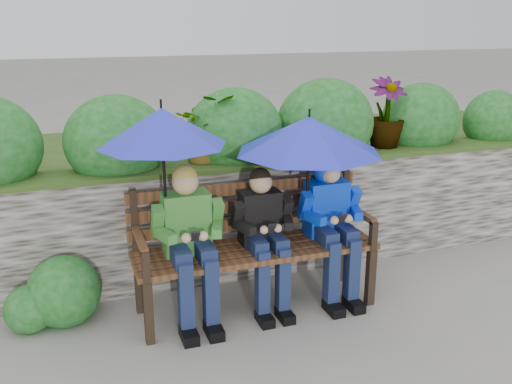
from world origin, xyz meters
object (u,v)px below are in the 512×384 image
object	(u,v)px
boy_right	(331,215)
umbrella_left	(162,127)
boy_left	(190,237)
park_bench	(253,238)
boy_middle	(264,231)
umbrella_right	(309,135)

from	to	relation	value
boy_right	umbrella_left	world-z (taller)	umbrella_left
boy_left	umbrella_left	world-z (taller)	umbrella_left
park_bench	boy_right	xyz separation A→B (m)	(0.64, -0.08, 0.14)
boy_middle	park_bench	bearing A→B (deg)	125.57
boy_right	boy_middle	bearing A→B (deg)	-179.19
park_bench	boy_left	distance (m)	0.54
park_bench	boy_middle	world-z (taller)	boy_middle
umbrella_left	umbrella_right	world-z (taller)	umbrella_left
park_bench	boy_middle	bearing A→B (deg)	-54.43
park_bench	boy_right	distance (m)	0.66
umbrella_left	umbrella_right	size ratio (longest dim) A/B	0.83
park_bench	umbrella_left	world-z (taller)	umbrella_left
park_bench	umbrella_right	size ratio (longest dim) A/B	1.65
umbrella_left	boy_right	bearing A→B (deg)	-2.17
umbrella_left	boy_middle	bearing A→B (deg)	-4.48
boy_middle	boy_right	world-z (taller)	boy_right
boy_right	umbrella_right	bearing A→B (deg)	171.20
boy_middle	umbrella_left	xyz separation A→B (m)	(-0.74, 0.06, 0.84)
boy_left	boy_middle	world-z (taller)	boy_left
boy_middle	boy_right	size ratio (longest dim) A/B	0.96
boy_middle	boy_right	xyz separation A→B (m)	(0.57, 0.01, 0.06)
park_bench	boy_left	size ratio (longest dim) A/B	1.58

